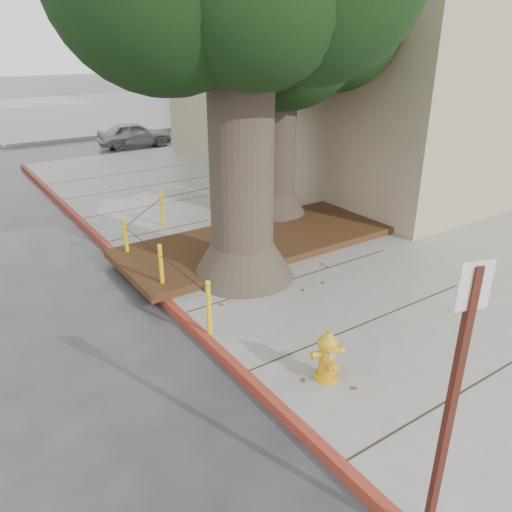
{
  "coord_description": "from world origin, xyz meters",
  "views": [
    {
      "loc": [
        -5.15,
        -4.92,
        4.51
      ],
      "look_at": [
        -0.76,
        1.55,
        1.1
      ],
      "focal_mm": 35.0,
      "sensor_mm": 36.0,
      "label": 1
    }
  ],
  "objects_px": {
    "fire_hydrant": "(327,355)",
    "car_silver": "(134,134)",
    "signpost": "(452,399)",
    "car_red": "(246,117)"
  },
  "relations": [
    {
      "from": "fire_hydrant",
      "to": "signpost",
      "type": "bearing_deg",
      "value": -92.43
    },
    {
      "from": "fire_hydrant",
      "to": "car_silver",
      "type": "height_order",
      "value": "car_silver"
    },
    {
      "from": "signpost",
      "to": "car_silver",
      "type": "xyz_separation_m",
      "value": [
        5.08,
        20.17,
        -1.22
      ]
    },
    {
      "from": "signpost",
      "to": "car_red",
      "type": "xyz_separation_m",
      "value": [
        12.23,
        21.92,
        -1.24
      ]
    },
    {
      "from": "fire_hydrant",
      "to": "signpost",
      "type": "distance_m",
      "value": 2.78
    },
    {
      "from": "fire_hydrant",
      "to": "car_silver",
      "type": "bearing_deg",
      "value": 93.25
    },
    {
      "from": "signpost",
      "to": "car_red",
      "type": "bearing_deg",
      "value": 79.9
    },
    {
      "from": "signpost",
      "to": "car_silver",
      "type": "relative_size",
      "value": 0.88
    },
    {
      "from": "signpost",
      "to": "car_silver",
      "type": "bearing_deg",
      "value": 94.93
    },
    {
      "from": "car_silver",
      "to": "signpost",
      "type": "bearing_deg",
      "value": 173.0
    }
  ]
}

